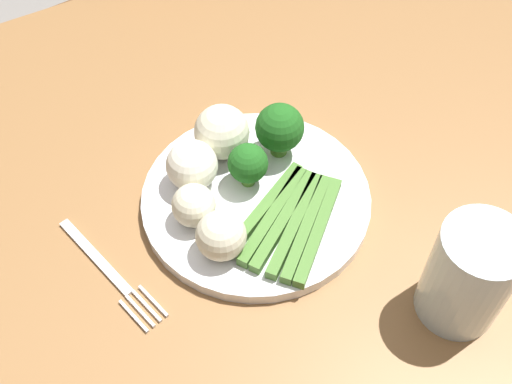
{
  "coord_description": "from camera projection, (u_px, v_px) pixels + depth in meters",
  "views": [
    {
      "loc": [
        0.19,
        0.36,
        1.3
      ],
      "look_at": [
        -0.02,
        0.01,
        0.76
      ],
      "focal_mm": 43.82,
      "sensor_mm": 36.0,
      "label": 1
    }
  ],
  "objects": [
    {
      "name": "water_glass",
      "position": [
        469.0,
        275.0,
        0.57
      ],
      "size": [
        0.08,
        0.08,
        0.12
      ],
      "primitive_type": "cylinder",
      "color": "silver",
      "rests_on": "dining_table"
    },
    {
      "name": "cauliflower_mid",
      "position": [
        195.0,
        208.0,
        0.64
      ],
      "size": [
        0.05,
        0.05,
        0.05
      ],
      "primitive_type": "sphere",
      "color": "beige",
      "rests_on": "plate"
    },
    {
      "name": "cauliflower_front",
      "position": [
        221.0,
        236.0,
        0.62
      ],
      "size": [
        0.05,
        0.05,
        0.05
      ],
      "primitive_type": "sphere",
      "color": "beige",
      "rests_on": "plate"
    },
    {
      "name": "dining_table",
      "position": [
        240.0,
        255.0,
        0.77
      ],
      "size": [
        1.39,
        0.91,
        0.74
      ],
      "color": "olive",
      "rests_on": "ground_plane"
    },
    {
      "name": "asparagus_bundle",
      "position": [
        290.0,
        221.0,
        0.65
      ],
      "size": [
        0.15,
        0.14,
        0.01
      ],
      "rotation": [
        0.0,
        0.0,
        0.6
      ],
      "color": "#47752D",
      "rests_on": "plate"
    },
    {
      "name": "chair",
      "position": [
        192.0,
        31.0,
        1.26
      ],
      "size": [
        0.43,
        0.43,
        0.87
      ],
      "rotation": [
        0.0,
        0.0,
        0.08
      ],
      "color": "brown",
      "rests_on": "ground_plane"
    },
    {
      "name": "broccoli_left",
      "position": [
        280.0,
        128.0,
        0.69
      ],
      "size": [
        0.05,
        0.05,
        0.07
      ],
      "color": "#4C7F2B",
      "rests_on": "plate"
    },
    {
      "name": "broccoli_right",
      "position": [
        248.0,
        164.0,
        0.67
      ],
      "size": [
        0.04,
        0.04,
        0.05
      ],
      "color": "#4C7F2B",
      "rests_on": "plate"
    },
    {
      "name": "cauliflower_outer_edge",
      "position": [
        192.0,
        165.0,
        0.67
      ],
      "size": [
        0.06,
        0.06,
        0.06
      ],
      "primitive_type": "sphere",
      "color": "white",
      "rests_on": "plate"
    },
    {
      "name": "cauliflower_near_fork",
      "position": [
        222.0,
        132.0,
        0.7
      ],
      "size": [
        0.06,
        0.06,
        0.06
      ],
      "primitive_type": "sphere",
      "color": "beige",
      "rests_on": "plate"
    },
    {
      "name": "fork",
      "position": [
        110.0,
        272.0,
        0.64
      ],
      "size": [
        0.05,
        0.17,
        0.0
      ],
      "rotation": [
        0.0,
        0.0,
        1.79
      ],
      "color": "silver",
      "rests_on": "dining_table"
    },
    {
      "name": "plate",
      "position": [
        256.0,
        199.0,
        0.69
      ],
      "size": [
        0.25,
        0.25,
        0.01
      ],
      "primitive_type": "cylinder",
      "color": "white",
      "rests_on": "dining_table"
    }
  ]
}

